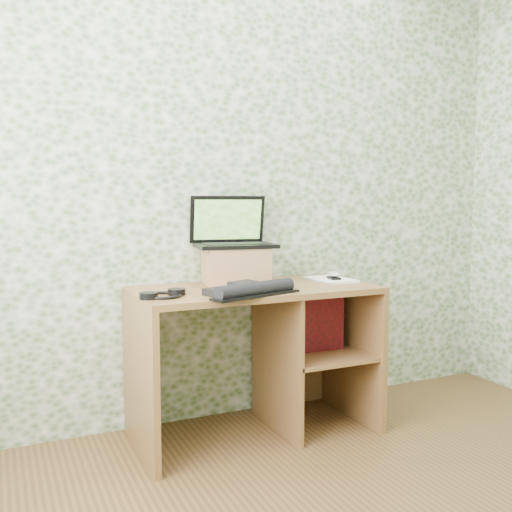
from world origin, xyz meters
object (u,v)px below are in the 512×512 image
desk (266,337)px  notepad (331,280)px  riser (236,266)px  keyboard (251,289)px  laptop (232,235)px

desk → notepad: (0.39, 0.00, 0.28)m
desk → riser: riser is taller
riser → keyboard: (-0.07, -0.34, -0.07)m
desk → laptop: 0.56m
riser → laptop: (0.00, 0.04, 0.16)m
notepad → laptop: bearing=161.6°
desk → notepad: notepad is taller
keyboard → desk: bearing=32.9°
keyboard → laptop: bearing=63.0°
notepad → riser: bearing=166.1°
desk → notepad: 0.48m
desk → keyboard: size_ratio=2.55×
notepad → keyboard: bearing=-159.9°
desk → riser: size_ratio=3.81×
desk → riser: bearing=136.4°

